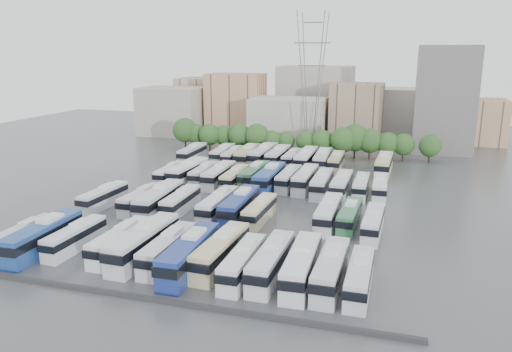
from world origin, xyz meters
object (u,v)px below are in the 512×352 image
(bus_r2_s8, at_px, (289,178))
(bus_r2_s7, at_px, (270,178))
(electricity_pylon, at_px, (312,76))
(bus_r0_s1, at_px, (43,236))
(bus_r3_s4, at_px, (247,155))
(bus_r1_s7, at_px, (240,205))
(bus_r0_s0, at_px, (24,236))
(bus_r2_s4, at_px, (219,175))
(bus_r0_s2, at_px, (75,237))
(bus_r0_s12, at_px, (331,269))
(bus_r3_s8, at_px, (306,159))
(bus_r3_s0, at_px, (193,153))
(bus_r3_s6, at_px, (278,156))
(bus_r1_s11, at_px, (328,213))
(bus_r2_s9, at_px, (305,179))
(bus_r2_s12, at_px, (361,186))
(bus_r0_s8, at_px, (221,251))
(bus_r1_s2, at_px, (141,199))
(bus_r0_s11, at_px, (302,265))
(bus_r1_s8, at_px, (260,211))
(apartment_tower, at_px, (445,99))
(bus_r2_s3, at_px, (204,174))
(bus_r3_s13, at_px, (384,164))
(bus_r2_s2, at_px, (188,171))
(bus_r0_s6, at_px, (168,249))
(bus_r3_s10, at_px, (336,162))
(bus_r3_s5, at_px, (263,155))
(bus_r2_s11, at_px, (342,185))
(bus_r3_s7, at_px, (292,158))
(bus_r1_s6, at_px, (218,205))
(bus_r0_s7, at_px, (190,254))
(bus_r0_s5, at_px, (144,242))
(bus_r3_s2, at_px, (223,154))
(bus_r1_s0, at_px, (103,197))
(bus_r0_s13, at_px, (360,277))
(bus_r2_s13, at_px, (380,187))
(bus_r3_s3, at_px, (233,156))
(bus_r0_s4, at_px, (120,241))
(bus_r2_s10, at_px, (322,183))
(bus_r2_s6, at_px, (255,175))
(bus_r1_s4, at_px, (181,201))
(bus_r1_s3, at_px, (159,199))
(bus_r1_s12, at_px, (350,216))
(bus_r2_s5, at_px, (235,178))
(bus_r1_s13, at_px, (373,223))

(bus_r2_s8, bearing_deg, bus_r2_s7, -148.45)
(electricity_pylon, height_order, bus_r0_s1, electricity_pylon)
(bus_r3_s4, bearing_deg, bus_r1_s7, -76.41)
(bus_r0_s0, bearing_deg, bus_r2_s4, 70.32)
(bus_r0_s2, xyz_separation_m, bus_r0_s12, (32.96, -0.75, 0.23))
(bus_r3_s8, bearing_deg, bus_r3_s0, -179.01)
(bus_r0_s2, bearing_deg, bus_r3_s6, 77.54)
(bus_r1_s11, height_order, bus_r3_s8, bus_r3_s8)
(bus_r2_s9, distance_m, bus_r2_s12, 10.27)
(bus_r0_s8, bearing_deg, bus_r1_s2, 142.29)
(bus_r0_s11, distance_m, bus_r1_s8, 20.40)
(bus_r2_s9, bearing_deg, apartment_tower, 60.73)
(bus_r2_s3, height_order, bus_r3_s13, bus_r3_s13)
(bus_r0_s2, distance_m, bus_r2_s2, 35.40)
(bus_r2_s4, bearing_deg, bus_r0_s6, -79.15)
(bus_r0_s8, height_order, bus_r1_s2, bus_r0_s8)
(bus_r0_s6, xyz_separation_m, bus_r3_s10, (12.88, 54.00, -0.08))
(bus_r3_s5, bearing_deg, bus_r2_s11, -42.46)
(bus_r3_s6, relative_size, bus_r3_s7, 1.17)
(bus_r1_s6, bearing_deg, bus_r1_s11, 3.92)
(bus_r3_s5, bearing_deg, bus_r0_s7, -80.71)
(bus_r0_s5, distance_m, bus_r3_s6, 54.32)
(bus_r3_s2, relative_size, bus_r3_s8, 0.87)
(electricity_pylon, height_order, bus_r1_s0, electricity_pylon)
(bus_r0_s13, bearing_deg, bus_r2_s13, 89.72)
(electricity_pylon, bearing_deg, bus_r2_s11, -71.60)
(bus_r1_s0, bearing_deg, bus_r0_s2, -65.49)
(bus_r3_s3, relative_size, bus_r3_s7, 1.02)
(bus_r0_s4, xyz_separation_m, bus_r3_s5, (3.27, 54.15, 0.31))
(bus_r1_s6, relative_size, bus_r3_s8, 0.91)
(bus_r2_s8, relative_size, bus_r2_s10, 0.95)
(bus_r2_s2, xyz_separation_m, bus_r2_s10, (26.26, -0.79, -0.14))
(bus_r0_s12, bearing_deg, bus_r1_s0, 156.83)
(bus_r0_s4, height_order, bus_r2_s6, bus_r2_s6)
(bus_r0_s0, distance_m, bus_r3_s10, 64.12)
(bus_r3_s3, bearing_deg, bus_r1_s4, -85.59)
(bus_r1_s0, distance_m, bus_r1_s3, 10.01)
(bus_r0_s5, bearing_deg, bus_r2_s2, 107.10)
(bus_r1_s12, relative_size, bus_r2_s9, 0.88)
(bus_r1_s2, bearing_deg, bus_r2_s12, 30.55)
(bus_r2_s8, distance_m, bus_r3_s2, 26.34)
(bus_r0_s0, bearing_deg, apartment_tower, 56.19)
(bus_r0_s6, bearing_deg, bus_r3_s5, 93.50)
(bus_r1_s3, distance_m, bus_r2_s5, 18.79)
(bus_r0_s2, height_order, bus_r0_s11, bus_r0_s11)
(apartment_tower, relative_size, bus_r1_s6, 2.13)
(bus_r2_s13, distance_m, bus_r3_s13, 16.85)
(bus_r1_s13, distance_m, bus_r3_s0, 56.24)
(bus_r2_s4, height_order, bus_r3_s3, bus_r2_s4)
(bus_r0_s12, height_order, bus_r1_s6, bus_r0_s12)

